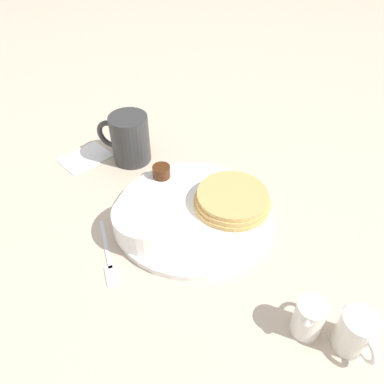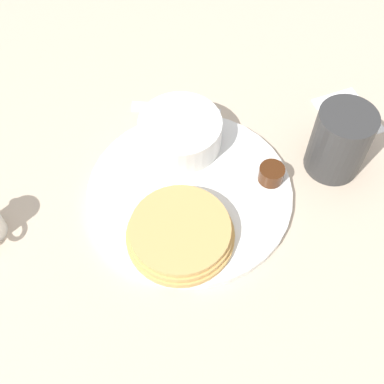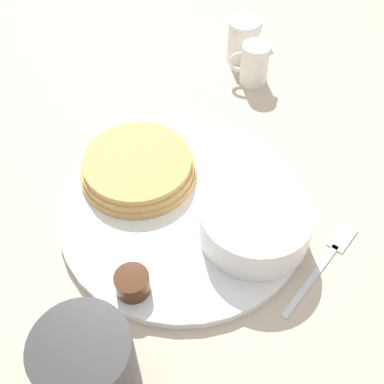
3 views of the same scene
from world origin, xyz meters
TOP-DOWN VIEW (x-y plane):
  - ground_plane at (0.00, 0.00)m, footprint 4.00×4.00m
  - plate at (0.00, 0.00)m, footprint 0.29×0.29m
  - pancake_stack at (0.07, -0.04)m, footprint 0.14×0.14m
  - bowl at (-0.08, 0.02)m, footprint 0.12×0.12m
  - syrup_cup at (0.02, 0.11)m, footprint 0.04×0.04m
  - butter_ramekin at (-0.10, 0.04)m, footprint 0.04×0.04m
  - coffee_mug at (0.02, 0.22)m, footprint 0.08×0.11m
  - fork at (-0.17, 0.02)m, footprint 0.07×0.14m
  - napkin at (-0.05, 0.29)m, footprint 0.10×0.08m

SIDE VIEW (x-z plane):
  - ground_plane at x=0.00m, z-range 0.00..0.00m
  - napkin at x=-0.05m, z-range 0.00..0.00m
  - fork at x=-0.17m, z-range 0.00..0.00m
  - plate at x=0.00m, z-range 0.00..0.01m
  - syrup_cup at x=0.02m, z-range 0.01..0.04m
  - pancake_stack at x=0.07m, z-range 0.01..0.04m
  - butter_ramekin at x=-0.10m, z-range 0.01..0.05m
  - bowl at x=-0.08m, z-range 0.01..0.06m
  - coffee_mug at x=0.02m, z-range 0.00..0.11m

